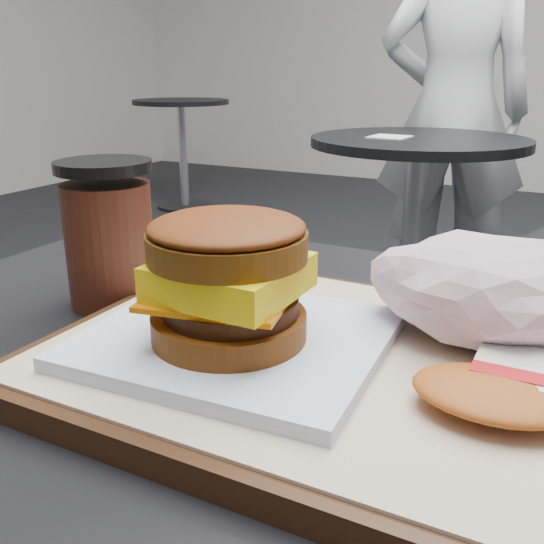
{
  "coord_description": "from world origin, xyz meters",
  "views": [
    {
      "loc": [
        0.15,
        -0.33,
        0.97
      ],
      "look_at": [
        -0.03,
        0.01,
        0.83
      ],
      "focal_mm": 40.0,
      "sensor_mm": 36.0,
      "label": 1
    }
  ],
  "objects_px": {
    "serving_tray": "(335,365)",
    "patron": "(453,111)",
    "breakfast_sandwich": "(231,294)",
    "hash_brown": "(529,390)",
    "crumpled_wrapper": "(489,289)",
    "neighbor_table": "(415,198)",
    "coffee_cup": "(109,238)"
  },
  "relations": [
    {
      "from": "serving_tray",
      "to": "patron",
      "type": "distance_m",
      "value": 2.16
    },
    {
      "from": "serving_tray",
      "to": "breakfast_sandwich",
      "type": "bearing_deg",
      "value": -154.89
    },
    {
      "from": "patron",
      "to": "serving_tray",
      "type": "bearing_deg",
      "value": 84.08
    },
    {
      "from": "hash_brown",
      "to": "crumpled_wrapper",
      "type": "bearing_deg",
      "value": 113.44
    },
    {
      "from": "patron",
      "to": "neighbor_table",
      "type": "bearing_deg",
      "value": 74.18
    },
    {
      "from": "breakfast_sandwich",
      "to": "coffee_cup",
      "type": "height_order",
      "value": "coffee_cup"
    },
    {
      "from": "breakfast_sandwich",
      "to": "hash_brown",
      "type": "xyz_separation_m",
      "value": [
        0.18,
        0.01,
        -0.03
      ]
    },
    {
      "from": "neighbor_table",
      "to": "serving_tray",
      "type": "bearing_deg",
      "value": -77.43
    },
    {
      "from": "serving_tray",
      "to": "coffee_cup",
      "type": "xyz_separation_m",
      "value": [
        -0.22,
        0.04,
        0.05
      ]
    },
    {
      "from": "serving_tray",
      "to": "hash_brown",
      "type": "relative_size",
      "value": 3.18
    },
    {
      "from": "crumpled_wrapper",
      "to": "coffee_cup",
      "type": "height_order",
      "value": "coffee_cup"
    },
    {
      "from": "crumpled_wrapper",
      "to": "neighbor_table",
      "type": "distance_m",
      "value": 1.66
    },
    {
      "from": "serving_tray",
      "to": "breakfast_sandwich",
      "type": "relative_size",
      "value": 1.91
    },
    {
      "from": "crumpled_wrapper",
      "to": "patron",
      "type": "xyz_separation_m",
      "value": [
        -0.45,
        2.06,
        -0.02
      ]
    },
    {
      "from": "serving_tray",
      "to": "hash_brown",
      "type": "bearing_deg",
      "value": -7.07
    },
    {
      "from": "serving_tray",
      "to": "crumpled_wrapper",
      "type": "height_order",
      "value": "crumpled_wrapper"
    },
    {
      "from": "neighbor_table",
      "to": "breakfast_sandwich",
      "type": "bearing_deg",
      "value": -79.65
    },
    {
      "from": "coffee_cup",
      "to": "breakfast_sandwich",
      "type": "bearing_deg",
      "value": -22.59
    },
    {
      "from": "hash_brown",
      "to": "coffee_cup",
      "type": "relative_size",
      "value": 0.96
    },
    {
      "from": "serving_tray",
      "to": "coffee_cup",
      "type": "distance_m",
      "value": 0.23
    },
    {
      "from": "breakfast_sandwich",
      "to": "neighbor_table",
      "type": "relative_size",
      "value": 0.27
    },
    {
      "from": "serving_tray",
      "to": "neighbor_table",
      "type": "bearing_deg",
      "value": 102.57
    },
    {
      "from": "breakfast_sandwich",
      "to": "crumpled_wrapper",
      "type": "bearing_deg",
      "value": 34.53
    },
    {
      "from": "serving_tray",
      "to": "breakfast_sandwich",
      "type": "distance_m",
      "value": 0.08
    },
    {
      "from": "crumpled_wrapper",
      "to": "patron",
      "type": "bearing_deg",
      "value": 102.23
    },
    {
      "from": "serving_tray",
      "to": "breakfast_sandwich",
      "type": "height_order",
      "value": "breakfast_sandwich"
    },
    {
      "from": "serving_tray",
      "to": "patron",
      "type": "xyz_separation_m",
      "value": [
        -0.37,
        2.13,
        0.02
      ]
    },
    {
      "from": "breakfast_sandwich",
      "to": "hash_brown",
      "type": "distance_m",
      "value": 0.18
    },
    {
      "from": "serving_tray",
      "to": "coffee_cup",
      "type": "height_order",
      "value": "coffee_cup"
    },
    {
      "from": "coffee_cup",
      "to": "patron",
      "type": "height_order",
      "value": "patron"
    },
    {
      "from": "hash_brown",
      "to": "patron",
      "type": "xyz_separation_m",
      "value": [
        -0.48,
        2.15,
        0.0
      ]
    },
    {
      "from": "neighbor_table",
      "to": "patron",
      "type": "height_order",
      "value": "patron"
    }
  ]
}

